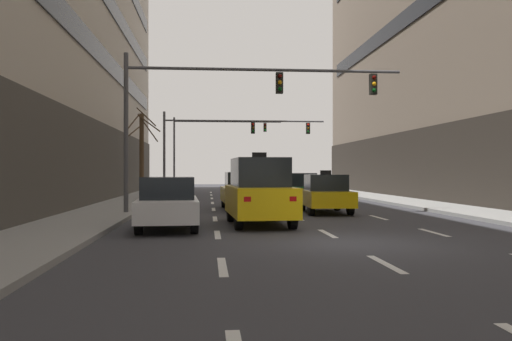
{
  "coord_description": "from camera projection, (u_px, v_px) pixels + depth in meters",
  "views": [
    {
      "loc": [
        -3.32,
        -12.96,
        1.74
      ],
      "look_at": [
        -0.32,
        20.88,
        1.78
      ],
      "focal_mm": 38.44,
      "sensor_mm": 36.0,
      "label": 1
    }
  ],
  "objects": [
    {
      "name": "lane_stripe_l2_s10",
      "position": [
        248.0,
        192.0,
        45.08
      ],
      "size": [
        0.16,
        2.0,
        0.01
      ],
      "primitive_type": "cube",
      "color": "silver",
      "rests_on": "ground"
    },
    {
      "name": "lane_stripe_l1_s7",
      "position": [
        213.0,
        203.0,
        29.87
      ],
      "size": [
        0.16,
        2.0,
        0.01
      ],
      "primitive_type": "cube",
      "color": "silver",
      "rests_on": "ground"
    },
    {
      "name": "lane_stripe_l2_s4",
      "position": [
        327.0,
        233.0,
        15.19
      ],
      "size": [
        0.16,
        2.0,
        0.01
      ],
      "primitive_type": "cube",
      "color": "silver",
      "rests_on": "ground"
    },
    {
      "name": "lane_stripe_l1_s6",
      "position": [
        214.0,
        209.0,
        24.89
      ],
      "size": [
        0.16,
        2.0,
        0.01
      ],
      "primitive_type": "cube",
      "color": "silver",
      "rests_on": "ground"
    },
    {
      "name": "traffic_signal_0",
      "position": [
        228.0,
        99.0,
        21.74
      ],
      "size": [
        11.09,
        0.35,
        6.23
      ],
      "color": "#4C4C51",
      "rests_on": "sidewalk_left"
    },
    {
      "name": "taxi_driving_2",
      "position": [
        273.0,
        180.0,
        40.82
      ],
      "size": [
        2.13,
        4.67,
        2.41
      ],
      "color": "black",
      "rests_on": "ground"
    },
    {
      "name": "lane_stripe_l2_s7",
      "position": [
        268.0,
        203.0,
        30.14
      ],
      "size": [
        0.16,
        2.0,
        0.01
      ],
      "primitive_type": "cube",
      "color": "silver",
      "rests_on": "ground"
    },
    {
      "name": "lane_stripe_l3_s10",
      "position": [
        285.0,
        192.0,
        45.35
      ],
      "size": [
        0.16,
        2.0,
        0.01
      ],
      "primitive_type": "cube",
      "color": "silver",
      "rests_on": "ground"
    },
    {
      "name": "car_driving_1",
      "position": [
        298.0,
        189.0,
        29.19
      ],
      "size": [
        1.83,
        4.36,
        1.63
      ],
      "color": "black",
      "rests_on": "ground"
    },
    {
      "name": "lane_stripe_l1_s8",
      "position": [
        212.0,
        198.0,
        34.85
      ],
      "size": [
        0.16,
        2.0,
        0.01
      ],
      "primitive_type": "cube",
      "color": "silver",
      "rests_on": "ground"
    },
    {
      "name": "traffic_signal_1",
      "position": [
        225.0,
        135.0,
        40.64
      ],
      "size": [
        12.0,
        0.35,
        5.99
      ],
      "color": "#4C4C51",
      "rests_on": "sidewalk_left"
    },
    {
      "name": "lane_stripe_l3_s7",
      "position": [
        323.0,
        202.0,
        30.4
      ],
      "size": [
        0.16,
        2.0,
        0.01
      ],
      "primitive_type": "cube",
      "color": "silver",
      "rests_on": "ground"
    },
    {
      "name": "lane_stripe_l2_s5",
      "position": [
        298.0,
        218.0,
        20.17
      ],
      "size": [
        0.16,
        2.0,
        0.01
      ],
      "primitive_type": "cube",
      "color": "silver",
      "rests_on": "ground"
    },
    {
      "name": "lane_stripe_l3_s8",
      "position": [
        306.0,
        198.0,
        35.38
      ],
      "size": [
        0.16,
        2.0,
        0.01
      ],
      "primitive_type": "cube",
      "color": "silver",
      "rests_on": "ground"
    },
    {
      "name": "traffic_signal_2",
      "position": [
        207.0,
        138.0,
        52.48
      ],
      "size": [
        10.35,
        0.34,
        6.74
      ],
      "color": "#4C4C51",
      "rests_on": "sidewalk_left"
    },
    {
      "name": "lane_stripe_l3_s9",
      "position": [
        294.0,
        195.0,
        40.37
      ],
      "size": [
        0.16,
        2.0,
        0.01
      ],
      "primitive_type": "cube",
      "color": "silver",
      "rests_on": "ground"
    },
    {
      "name": "lane_stripe_l1_s5",
      "position": [
        215.0,
        219.0,
        19.91
      ],
      "size": [
        0.16,
        2.0,
        0.01
      ],
      "primitive_type": "cube",
      "color": "silver",
      "rests_on": "ground"
    },
    {
      "name": "lane_stripe_l2_s3",
      "position": [
        386.0,
        264.0,
        10.21
      ],
      "size": [
        0.16,
        2.0,
        0.01
      ],
      "primitive_type": "cube",
      "color": "silver",
      "rests_on": "ground"
    },
    {
      "name": "ground_plane",
      "position": [
        346.0,
        243.0,
        13.2
      ],
      "size": [
        120.0,
        120.0,
        0.0
      ],
      "primitive_type": "plane",
      "color": "#38383D"
    },
    {
      "name": "lane_stripe_l2_s6",
      "position": [
        280.0,
        209.0,
        25.15
      ],
      "size": [
        0.16,
        2.0,
        0.01
      ],
      "primitive_type": "cube",
      "color": "silver",
      "rests_on": "ground"
    },
    {
      "name": "car_driving_5",
      "position": [
        168.0,
        204.0,
        16.24
      ],
      "size": [
        1.95,
        4.26,
        1.57
      ],
      "color": "black",
      "rests_on": "ground"
    },
    {
      "name": "lane_stripe_l3_s6",
      "position": [
        345.0,
        208.0,
        25.42
      ],
      "size": [
        0.16,
        2.0,
        0.01
      ],
      "primitive_type": "cube",
      "color": "silver",
      "rests_on": "ground"
    },
    {
      "name": "lane_stripe_l2_s8",
      "position": [
        259.0,
        198.0,
        35.12
      ],
      "size": [
        0.16,
        2.0,
        0.01
      ],
      "primitive_type": "cube",
      "color": "silver",
      "rests_on": "ground"
    },
    {
      "name": "lane_stripe_l3_s5",
      "position": [
        379.0,
        217.0,
        20.44
      ],
      "size": [
        0.16,
        2.0,
        0.01
      ],
      "primitive_type": "cube",
      "color": "silver",
      "rests_on": "ground"
    },
    {
      "name": "sidewalk_left",
      "position": [
        23.0,
        244.0,
        12.54
      ],
      "size": [
        2.86,
        80.0,
        0.14
      ],
      "primitive_type": "cube",
      "color": "gray",
      "rests_on": "ground"
    },
    {
      "name": "lane_stripe_l2_s9",
      "position": [
        253.0,
        195.0,
        40.1
      ],
      "size": [
        0.16,
        2.0,
        0.01
      ],
      "primitive_type": "cube",
      "color": "silver",
      "rests_on": "ground"
    },
    {
      "name": "taxi_driving_3",
      "position": [
        244.0,
        191.0,
        24.8
      ],
      "size": [
        2.06,
        4.58,
        1.88
      ],
      "color": "black",
      "rests_on": "ground"
    },
    {
      "name": "lane_stripe_l1_s9",
      "position": [
        211.0,
        195.0,
        39.83
      ],
      "size": [
        0.16,
        2.0,
        0.01
      ],
      "primitive_type": "cube",
      "color": "silver",
      "rests_on": "ground"
    },
    {
      "name": "lane_stripe_l1_s10",
      "position": [
        211.0,
        192.0,
        44.81
      ],
      "size": [
        0.16,
        2.0,
        0.01
      ],
      "primitive_type": "cube",
      "color": "silver",
      "rests_on": "ground"
    },
    {
      "name": "taxi_driving_0",
      "position": [
        325.0,
        194.0,
        22.71
      ],
      "size": [
        1.93,
        4.32,
        1.77
      ],
      "color": "black",
      "rests_on": "ground"
    },
    {
      "name": "lane_stripe_l3_s4",
      "position": [
        434.0,
        232.0,
        15.46
      ],
      "size": [
        0.16,
        2.0,
        0.01
      ],
      "primitive_type": "cube",
      "color": "silver",
      "rests_on": "ground"
    },
    {
      "name": "street_tree_1",
      "position": [
        142.0,
        153.0,
        32.61
      ],
      "size": [
        2.1,
        2.1,
        5.31
      ],
      "color": "#4C3823",
      "rests_on": "sidewalk_left"
    },
    {
      "name": "lane_stripe_l1_s4",
      "position": [
        217.0,
        235.0,
        14.92
      ],
      "size": [
        0.16,
        2.0,
        0.01
      ],
      "primitive_type": "cube",
      "color": "silver",
      "rests_on": "ground"
    },
    {
      "name": "taxi_driving_4",
      "position": [
        259.0,
        192.0,
        17.62
      ],
      "size": [
        2.07,
        4.54,
        2.34
      ],
      "color": "black",
      "rests_on": "ground"
    },
    {
      "name": "lane_stripe_l1_s3",
      "position": [
        222.0,
        266.0,
        9.94
      ],
      "size": [
        0.16,
        2.0,
        0.01
      ],
      "primitive_type": "cube",
      "color": "silver",
      "rests_on": "ground"
    }
  ]
}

